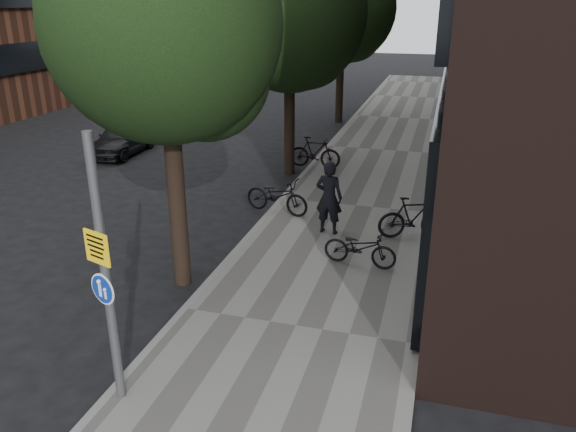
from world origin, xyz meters
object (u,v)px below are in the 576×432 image
(pedestrian, at_px, (329,197))
(parked_bike_facade_near, at_px, (360,247))
(signpost, at_px, (106,274))
(parked_car_near, at_px, (122,138))

(pedestrian, relative_size, parked_bike_facade_near, 1.15)
(signpost, distance_m, parked_car_near, 15.22)
(signpost, height_order, pedestrian, signpost)
(signpost, height_order, parked_bike_facade_near, signpost)
(signpost, relative_size, parked_car_near, 1.11)
(parked_bike_facade_near, relative_size, parked_car_near, 0.45)
(signpost, xyz_separation_m, parked_bike_facade_near, (2.77, 5.42, -1.62))
(signpost, xyz_separation_m, pedestrian, (1.69, 7.09, -1.11))
(pedestrian, bearing_deg, signpost, 81.24)
(signpost, distance_m, parked_bike_facade_near, 6.30)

